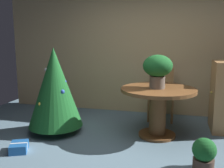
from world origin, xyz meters
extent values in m
plane|color=slate|center=(0.00, 0.00, 0.00)|extent=(6.60, 6.60, 0.00)
cube|color=tan|center=(0.00, 2.20, 1.30)|extent=(6.00, 0.10, 2.60)
cylinder|color=brown|center=(0.33, 0.89, 0.02)|extent=(0.58, 0.58, 0.04)
cylinder|color=brown|center=(0.33, 0.89, 0.38)|extent=(0.26, 0.26, 0.68)
cylinder|color=brown|center=(0.33, 0.89, 0.74)|extent=(1.16, 1.16, 0.05)
cylinder|color=#665B51|center=(0.31, 0.88, 0.86)|extent=(0.24, 0.24, 0.19)
ellipsoid|color=#195623|center=(0.31, 0.88, 1.11)|extent=(0.45, 0.45, 0.34)
sphere|color=#E5A8B2|center=(0.27, 0.74, 1.15)|extent=(0.07, 0.07, 0.07)
sphere|color=#E5A8B2|center=(0.39, 0.81, 1.18)|extent=(0.06, 0.06, 0.06)
sphere|color=#E5A8B2|center=(0.38, 1.00, 1.11)|extent=(0.06, 0.06, 0.06)
cylinder|color=#9E6B3D|center=(0.54, 1.54, 0.23)|extent=(0.04, 0.04, 0.45)
cylinder|color=#9E6B3D|center=(0.12, 1.54, 0.23)|extent=(0.04, 0.04, 0.45)
cylinder|color=#9E6B3D|center=(0.54, 1.92, 0.23)|extent=(0.04, 0.04, 0.45)
cylinder|color=#9E6B3D|center=(0.12, 1.92, 0.23)|extent=(0.04, 0.04, 0.45)
cube|color=#9E6B3D|center=(0.33, 1.73, 0.48)|extent=(0.46, 0.42, 0.05)
cube|color=#9E6B3D|center=(0.33, 1.92, 0.74)|extent=(0.42, 0.05, 0.47)
cylinder|color=brown|center=(-1.29, 0.66, 0.06)|extent=(0.10, 0.10, 0.11)
cone|color=#195623|center=(-1.29, 0.66, 0.75)|extent=(0.88, 0.88, 1.27)
sphere|color=#2D51A8|center=(-1.41, 0.58, 0.90)|extent=(0.05, 0.05, 0.05)
sphere|color=#2D51A8|center=(-1.13, 0.69, 0.84)|extent=(0.06, 0.06, 0.06)
sphere|color=gold|center=(-1.42, 0.40, 0.53)|extent=(0.05, 0.05, 0.05)
sphere|color=#2D51A8|center=(-1.47, 0.65, 0.84)|extent=(0.04, 0.04, 0.04)
sphere|color=silver|center=(-1.40, 0.62, 1.04)|extent=(0.06, 0.06, 0.06)
sphere|color=#2D51A8|center=(-1.10, 0.54, 0.71)|extent=(0.07, 0.07, 0.07)
sphere|color=silver|center=(-1.21, 0.97, 0.33)|extent=(0.05, 0.05, 0.05)
cube|color=#1E569E|center=(-1.44, -0.16, 0.06)|extent=(0.32, 0.35, 0.12)
cube|color=silver|center=(-1.44, -0.16, 0.06)|extent=(0.22, 0.12, 0.12)
sphere|color=#B29338|center=(1.17, 1.43, 0.64)|extent=(0.04, 0.04, 0.04)
cylinder|color=#4C382D|center=(0.94, -0.06, 0.07)|extent=(0.24, 0.24, 0.14)
sphere|color=#195623|center=(0.94, -0.06, 0.25)|extent=(0.28, 0.28, 0.28)
camera|label=1|loc=(0.60, -3.04, 1.52)|focal=41.25mm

